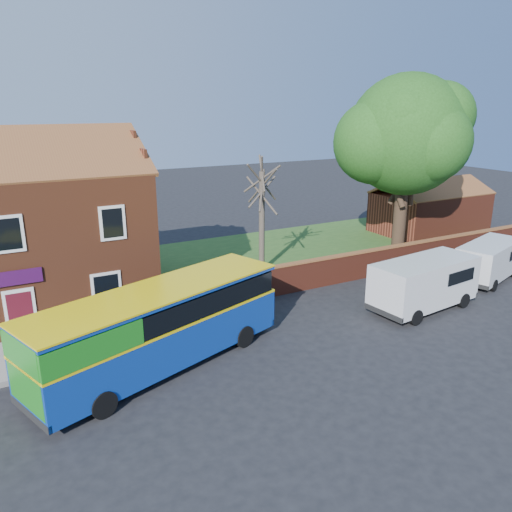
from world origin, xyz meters
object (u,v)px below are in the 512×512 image
van_near (424,282)px  van_far (489,259)px  large_tree (405,139)px  bus (153,327)px

van_near → van_far: van_near is taller
van_near → large_tree: 11.11m
van_near → large_tree: large_tree is taller
bus → van_far: size_ratio=1.97×
large_tree → van_near: bearing=-125.7°
van_far → large_tree: 8.88m
van_far → large_tree: size_ratio=0.46×
bus → large_tree: (18.52, 7.09, 5.67)m
bus → large_tree: 20.62m
van_near → van_far: bearing=5.3°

